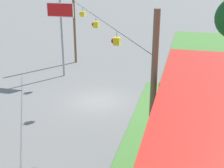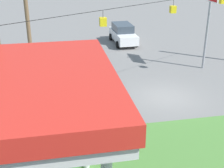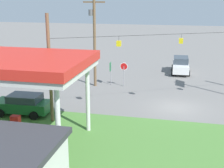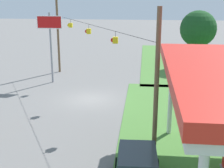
% 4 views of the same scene
% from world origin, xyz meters
% --- Properties ---
extents(ground_plane, '(160.00, 160.00, 0.00)m').
position_xyz_m(ground_plane, '(0.00, 0.00, 0.00)').
color(ground_plane, slate).
extents(stop_sign_overhead, '(0.22, 2.38, 6.73)m').
position_xyz_m(stop_sign_overhead, '(-4.67, -4.55, 4.87)').
color(stop_sign_overhead, gray).
rests_on(stop_sign_overhead, ground).
extents(signal_span_gantry, '(18.15, 10.24, 7.87)m').
position_xyz_m(signal_span_gantry, '(0.00, -0.01, 4.24)').
color(signal_span_gantry, brown).
rests_on(signal_span_gantry, ground).
extents(tree_west_verge, '(4.17, 4.17, 6.58)m').
position_xyz_m(tree_west_verge, '(-13.02, 10.43, 4.47)').
color(tree_west_verge, '#4C3828').
rests_on(tree_west_verge, ground).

